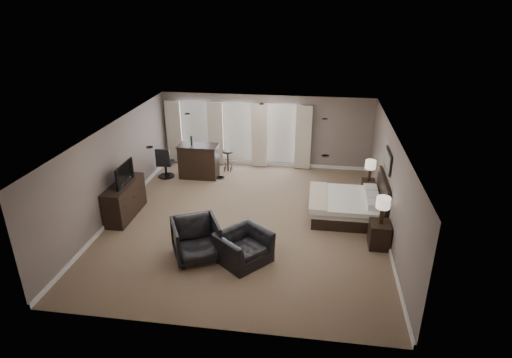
# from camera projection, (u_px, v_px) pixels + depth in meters

# --- Properties ---
(room) EXTENTS (7.60, 8.60, 2.64)m
(room) POSITION_uv_depth(u_px,v_px,m) (246.00, 178.00, 11.43)
(room) COLOR brown
(room) RESTS_ON ground
(window_bay) EXTENTS (5.25, 0.20, 2.30)m
(window_bay) POSITION_uv_depth(u_px,v_px,m) (238.00, 134.00, 15.33)
(window_bay) COLOR silver
(window_bay) RESTS_ON room
(bed) EXTENTS (1.96, 1.87, 1.25)m
(bed) POSITION_uv_depth(u_px,v_px,m) (341.00, 196.00, 11.92)
(bed) COLOR silver
(bed) RESTS_ON ground
(nightstand_near) EXTENTS (0.49, 0.60, 0.65)m
(nightstand_near) POSITION_uv_depth(u_px,v_px,m) (379.00, 235.00, 10.61)
(nightstand_near) COLOR black
(nightstand_near) RESTS_ON ground
(nightstand_far) EXTENTS (0.40, 0.49, 0.53)m
(nightstand_far) POSITION_uv_depth(u_px,v_px,m) (368.00, 188.00, 13.26)
(nightstand_far) COLOR black
(nightstand_far) RESTS_ON ground
(lamp_near) EXTENTS (0.34, 0.34, 0.70)m
(lamp_near) POSITION_uv_depth(u_px,v_px,m) (382.00, 210.00, 10.34)
(lamp_near) COLOR beige
(lamp_near) RESTS_ON nightstand_near
(lamp_far) EXTENTS (0.32, 0.32, 0.67)m
(lamp_far) POSITION_uv_depth(u_px,v_px,m) (370.00, 171.00, 13.02)
(lamp_far) COLOR beige
(lamp_far) RESTS_ON nightstand_far
(wall_art) EXTENTS (0.04, 0.96, 0.56)m
(wall_art) POSITION_uv_depth(u_px,v_px,m) (388.00, 161.00, 11.32)
(wall_art) COLOR slate
(wall_art) RESTS_ON room
(dresser) EXTENTS (0.55, 1.71, 0.99)m
(dresser) POSITION_uv_depth(u_px,v_px,m) (125.00, 200.00, 12.01)
(dresser) COLOR black
(dresser) RESTS_ON ground
(tv) EXTENTS (0.60, 1.04, 0.14)m
(tv) POSITION_uv_depth(u_px,v_px,m) (122.00, 181.00, 11.78)
(tv) COLOR black
(tv) RESTS_ON dresser
(armchair_near) EXTENTS (1.32, 1.36, 1.01)m
(armchair_near) POSITION_uv_depth(u_px,v_px,m) (243.00, 242.00, 9.94)
(armchair_near) COLOR black
(armchair_near) RESTS_ON ground
(armchair_far) EXTENTS (1.36, 1.33, 1.07)m
(armchair_far) POSITION_uv_depth(u_px,v_px,m) (196.00, 238.00, 10.07)
(armchair_far) COLOR black
(armchair_far) RESTS_ON ground
(bar_counter) EXTENTS (1.34, 0.70, 1.17)m
(bar_counter) POSITION_uv_depth(u_px,v_px,m) (199.00, 161.00, 14.55)
(bar_counter) COLOR black
(bar_counter) RESTS_ON ground
(bar_stool_left) EXTENTS (0.43, 0.43, 0.73)m
(bar_stool_left) POSITION_uv_depth(u_px,v_px,m) (196.00, 157.00, 15.50)
(bar_stool_left) COLOR black
(bar_stool_left) RESTS_ON ground
(bar_stool_right) EXTENTS (0.48, 0.48, 0.76)m
(bar_stool_right) POSITION_uv_depth(u_px,v_px,m) (228.00, 161.00, 15.12)
(bar_stool_right) COLOR black
(bar_stool_right) RESTS_ON ground
(desk_chair) EXTENTS (0.59, 0.59, 1.09)m
(desk_chair) POSITION_uv_depth(u_px,v_px,m) (165.00, 162.00, 14.57)
(desk_chair) COLOR black
(desk_chair) RESTS_ON ground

